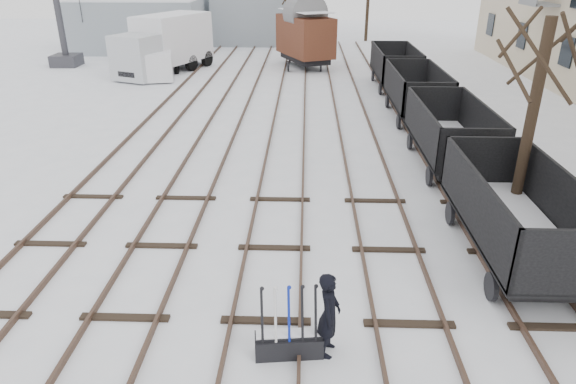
% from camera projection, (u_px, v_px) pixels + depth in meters
% --- Properties ---
extents(ground, '(120.00, 120.00, 0.00)m').
position_uv_depth(ground, '(266.00, 322.00, 10.80)').
color(ground, white).
rests_on(ground, ground).
extents(tracks, '(13.90, 52.00, 0.16)m').
position_uv_depth(tracks, '(288.00, 126.00, 23.22)').
color(tracks, black).
rests_on(tracks, ground).
extents(shed_left, '(10.00, 8.00, 4.10)m').
position_uv_depth(shed_left, '(143.00, 24.00, 43.13)').
color(shed_left, gray).
rests_on(shed_left, ground).
extents(shed_right, '(7.00, 6.00, 4.50)m').
position_uv_depth(shed_right, '(254.00, 17.00, 46.40)').
color(shed_right, gray).
rests_on(shed_right, ground).
extents(ground_frame, '(1.34, 0.56, 1.49)m').
position_uv_depth(ground_frame, '(289.00, 342.00, 9.80)').
color(ground_frame, black).
rests_on(ground_frame, ground).
extents(worker, '(0.52, 0.71, 1.77)m').
position_uv_depth(worker, '(329.00, 315.00, 9.62)').
color(worker, black).
rests_on(worker, ground).
extents(freight_wagon_a, '(2.26, 5.66, 2.31)m').
position_uv_depth(freight_wagon_a, '(513.00, 227.00, 12.79)').
color(freight_wagon_a, black).
rests_on(freight_wagon_a, ground).
extents(freight_wagon_b, '(2.26, 5.66, 2.31)m').
position_uv_depth(freight_wagon_b, '(449.00, 143.00, 18.61)').
color(freight_wagon_b, black).
rests_on(freight_wagon_b, ground).
extents(freight_wagon_c, '(2.26, 5.66, 2.31)m').
position_uv_depth(freight_wagon_c, '(415.00, 99.00, 24.44)').
color(freight_wagon_c, black).
rests_on(freight_wagon_c, ground).
extents(freight_wagon_d, '(2.26, 5.66, 2.31)m').
position_uv_depth(freight_wagon_d, '(395.00, 73.00, 30.26)').
color(freight_wagon_d, black).
rests_on(freight_wagon_d, ground).
extents(box_van_wagon, '(4.47, 5.65, 3.82)m').
position_uv_depth(box_van_wagon, '(305.00, 35.00, 35.51)').
color(box_van_wagon, black).
rests_on(box_van_wagon, ground).
extents(lorry, '(4.65, 8.48, 3.68)m').
position_uv_depth(lorry, '(165.00, 44.00, 33.90)').
color(lorry, black).
rests_on(lorry, ground).
extents(panel_van, '(2.61, 4.31, 1.77)m').
position_uv_depth(panel_van, '(158.00, 63.00, 32.72)').
color(panel_van, silver).
rests_on(panel_van, ground).
extents(crane, '(1.84, 5.29, 9.10)m').
position_uv_depth(crane, '(63.00, 31.00, 36.03)').
color(crane, '#303035').
rests_on(crane, ground).
extents(tree_near, '(0.30, 0.30, 5.70)m').
position_uv_depth(tree_near, '(530.00, 127.00, 13.76)').
color(tree_near, black).
rests_on(tree_near, ground).
extents(tree_far_left, '(0.30, 0.30, 5.56)m').
position_uv_depth(tree_far_left, '(295.00, 18.00, 40.24)').
color(tree_far_left, black).
rests_on(tree_far_left, ground).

